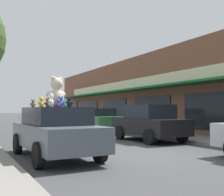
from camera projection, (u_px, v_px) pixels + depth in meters
ground_plane at (136, 155)px, 9.20m from camera, size 260.00×260.00×0.00m
plush_art_car at (55, 131)px, 8.59m from camera, size 1.96×4.44×1.55m
teddy_bear_giant at (57, 92)px, 9.00m from camera, size 0.76×0.55×1.00m
teddy_bear_yellow at (41, 102)px, 8.57m from camera, size 0.25×0.19×0.33m
teddy_bear_red at (48, 103)px, 9.06m from camera, size 0.23×0.15×0.31m
teddy_bear_white at (51, 100)px, 7.57m from camera, size 0.22×0.28×0.38m
teddy_bear_teal at (65, 104)px, 9.66m from camera, size 0.21×0.16×0.28m
teddy_bear_purple at (58, 103)px, 8.39m from camera, size 0.18×0.12×0.25m
teddy_bear_black at (69, 102)px, 8.38m from camera, size 0.23×0.22×0.33m
teddy_bear_green at (49, 103)px, 8.83m from camera, size 0.20×0.21×0.31m
teddy_bear_brown at (33, 103)px, 9.27m from camera, size 0.20×0.12×0.28m
teddy_bear_blue at (61, 102)px, 8.72m from camera, size 0.26×0.20×0.35m
parked_car_far_center at (149, 122)px, 13.24m from camera, size 1.97×4.02×1.71m
parked_car_far_right at (96, 120)px, 18.50m from camera, size 2.02×4.76×1.57m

